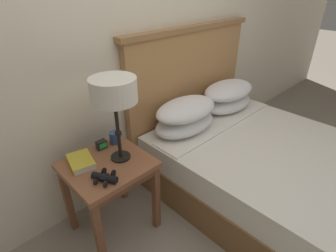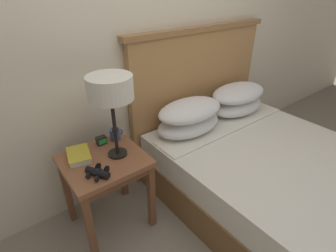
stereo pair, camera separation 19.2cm
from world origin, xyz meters
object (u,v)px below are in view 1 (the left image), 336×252
(binoculars_pair, at_px, (105,177))
(nightstand, at_px, (109,174))
(book_on_nightstand, at_px, (81,162))
(alarm_clock, at_px, (101,145))
(coffee_mug, at_px, (115,137))
(table_lamp, at_px, (114,93))
(bed, at_px, (258,160))

(binoculars_pair, bearing_deg, nightstand, 53.61)
(book_on_nightstand, relative_size, alarm_clock, 3.30)
(coffee_mug, bearing_deg, table_lamp, -113.79)
(nightstand, bearing_deg, table_lamp, -6.41)
(bed, bearing_deg, binoculars_pair, 163.02)
(binoculars_pair, xyz_separation_m, alarm_clock, (0.17, 0.31, 0.01))
(coffee_mug, distance_m, alarm_clock, 0.11)
(nightstand, relative_size, bed, 0.32)
(book_on_nightstand, bearing_deg, bed, -26.34)
(nightstand, distance_m, bed, 1.24)
(book_on_nightstand, xyz_separation_m, binoculars_pair, (0.03, -0.24, 0.00))
(book_on_nightstand, height_order, coffee_mug, coffee_mug)
(binoculars_pair, relative_size, alarm_clock, 2.30)
(nightstand, height_order, book_on_nightstand, book_on_nightstand)
(bed, xyz_separation_m, book_on_nightstand, (-1.24, 0.62, 0.30))
(nightstand, distance_m, binoculars_pair, 0.20)
(bed, height_order, table_lamp, bed)
(bed, distance_m, binoculars_pair, 1.31)
(table_lamp, bearing_deg, coffee_mug, 66.21)
(book_on_nightstand, xyz_separation_m, alarm_clock, (0.20, 0.07, 0.01))
(nightstand, xyz_separation_m, book_on_nightstand, (-0.13, 0.11, 0.11))
(bed, bearing_deg, book_on_nightstand, 153.66)
(bed, height_order, book_on_nightstand, bed)
(bed, relative_size, table_lamp, 3.40)
(alarm_clock, bearing_deg, coffee_mug, -1.87)
(nightstand, height_order, binoculars_pair, binoculars_pair)
(bed, height_order, binoculars_pair, bed)
(bed, bearing_deg, alarm_clock, 147.00)
(nightstand, distance_m, coffee_mug, 0.28)
(binoculars_pair, xyz_separation_m, coffee_mug, (0.28, 0.31, 0.02))
(nightstand, bearing_deg, alarm_clock, 68.34)
(table_lamp, relative_size, alarm_clock, 7.93)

